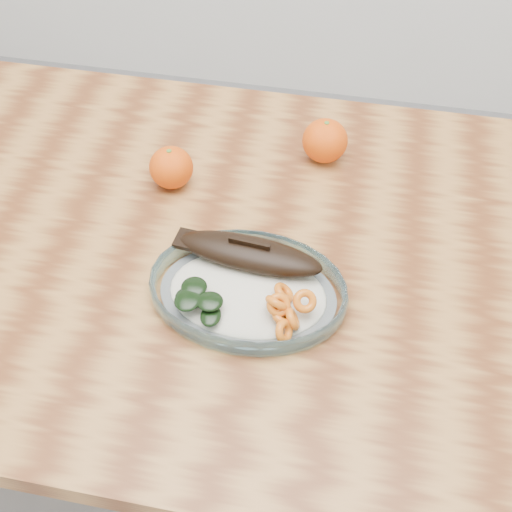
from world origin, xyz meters
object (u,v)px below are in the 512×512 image
orange_right (325,141)px  orange_left (171,168)px  dining_table (207,281)px  plated_meal (248,288)px

orange_right → orange_left: bearing=-154.7°
dining_table → plated_meal: size_ratio=2.38×
plated_meal → orange_left: bearing=129.8°
plated_meal → orange_left: (-0.17, 0.20, 0.02)m
plated_meal → orange_right: bearing=78.2°
plated_meal → orange_left: size_ratio=7.09×
plated_meal → dining_table: bearing=134.9°
plated_meal → orange_left: 0.26m
dining_table → orange_left: 0.19m
dining_table → orange_right: bearing=55.4°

